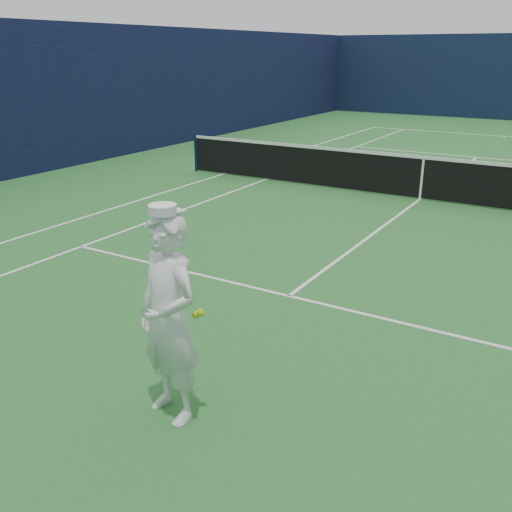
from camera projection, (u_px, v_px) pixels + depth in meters
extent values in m
plane|color=#27682A|center=(420.00, 200.00, 13.12)|extent=(80.00, 80.00, 0.00)
cube|color=white|center=(505.00, 136.00, 22.67)|extent=(11.03, 0.06, 0.01)
cube|color=white|center=(223.00, 174.00, 15.78)|extent=(0.06, 23.83, 0.01)
cube|color=white|center=(266.00, 180.00, 15.12)|extent=(0.06, 23.77, 0.01)
cube|color=white|center=(477.00, 157.00, 18.26)|extent=(8.23, 0.06, 0.01)
cube|color=white|center=(289.00, 296.00, 7.97)|extent=(8.23, 0.06, 0.01)
cube|color=white|center=(420.00, 199.00, 13.11)|extent=(0.06, 12.80, 0.01)
cube|color=white|center=(505.00, 137.00, 22.55)|extent=(0.06, 0.30, 0.01)
cube|color=#0E1336|center=(99.00, 93.00, 17.30)|extent=(0.12, 36.12, 4.00)
cylinder|color=#141E4C|center=(196.00, 152.00, 16.05)|extent=(0.09, 0.09, 1.07)
cube|color=black|center=(422.00, 178.00, 12.95)|extent=(12.79, 0.02, 0.92)
cube|color=white|center=(424.00, 158.00, 12.79)|extent=(12.79, 0.04, 0.07)
cube|color=white|center=(422.00, 180.00, 12.96)|extent=(0.05, 0.03, 0.94)
imported|color=white|center=(169.00, 319.00, 5.06)|extent=(0.82, 0.64, 1.98)
cylinder|color=white|center=(162.00, 209.00, 4.72)|extent=(0.24, 0.24, 0.08)
cube|color=white|center=(175.00, 210.00, 4.82)|extent=(0.20, 0.14, 0.02)
cylinder|color=navy|center=(157.00, 303.00, 5.29)|extent=(0.05, 0.10, 0.22)
cube|color=blue|center=(163.00, 318.00, 5.40)|extent=(0.03, 0.02, 0.14)
torus|color=blue|center=(170.00, 336.00, 5.50)|extent=(0.31, 0.17, 0.29)
cube|color=beige|center=(170.00, 336.00, 5.50)|extent=(0.21, 0.06, 0.30)
sphere|color=#BED818|center=(196.00, 315.00, 4.92)|extent=(0.07, 0.07, 0.07)
sphere|color=#BED818|center=(201.00, 313.00, 4.90)|extent=(0.07, 0.07, 0.07)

